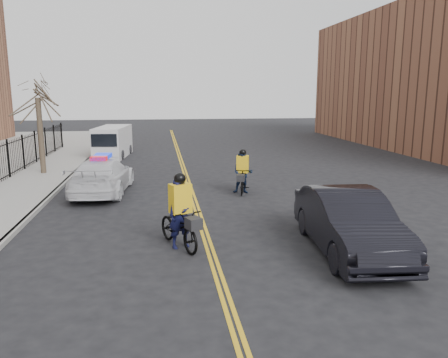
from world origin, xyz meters
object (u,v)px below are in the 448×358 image
cargo_van (112,142)px  cyclist_far (242,176)px  dark_sedan (348,222)px  police_cruiser (102,176)px  cyclist_near (181,222)px

cargo_van → cyclist_far: size_ratio=2.54×
dark_sedan → cargo_van: cargo_van is taller
police_cruiser → cargo_van: cargo_van is taller
dark_sedan → police_cruiser: bearing=136.2°
police_cruiser → dark_sedan: bearing=136.9°
cargo_van → cyclist_far: 14.06m
dark_sedan → cargo_van: bearing=116.8°
police_cruiser → dark_sedan: (7.71, -8.47, 0.08)m
dark_sedan → cyclist_near: (-4.61, 1.06, -0.11)m
cargo_van → cyclist_near: (3.81, -18.84, -0.26)m
cargo_van → cyclist_far: (6.86, -12.27, -0.24)m
police_cruiser → cyclist_near: (3.10, -7.41, -0.02)m
police_cruiser → cargo_van: bearing=-81.8°
cargo_van → cyclist_far: bearing=-54.2°
dark_sedan → cyclist_far: (-1.56, 7.63, -0.09)m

